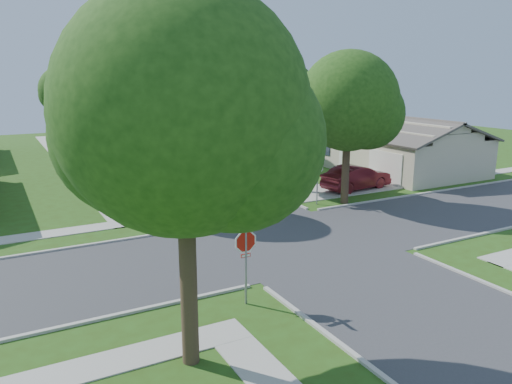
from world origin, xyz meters
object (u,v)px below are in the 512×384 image
object	(u,v)px
tree_ne_corner	(349,106)
car_curb_west	(88,145)
tree_e_mid	(206,87)
car_curb_east	(137,134)
tree_e_near	(280,101)
tree_sw_corner	(186,122)
house_ne_far	(274,128)
tree_w_near	(130,97)
stop_sign_sw	(246,245)
tree_w_mid	(88,85)
tree_e_far	(158,87)
car_driveway	(357,177)
tree_w_far	(64,93)
house_ne_near	(390,150)
stop_sign_ne	(318,170)

from	to	relation	value
tree_ne_corner	car_curb_west	world-z (taller)	tree_ne_corner
tree_e_mid	car_curb_east	bearing A→B (deg)	95.40
tree_e_near	tree_sw_corner	world-z (taller)	tree_sw_corner
house_ne_far	car_curb_east	world-z (taller)	house_ne_far
tree_sw_corner	house_ne_far	distance (m)	43.20
car_curb_west	tree_e_near	bearing A→B (deg)	116.78
tree_w_near	tree_sw_corner	world-z (taller)	tree_sw_corner
stop_sign_sw	tree_w_near	xyz separation A→B (m)	(0.06, 13.71, 4.08)
tree_w_near	car_curb_west	world-z (taller)	tree_w_near
tree_w_mid	tree_w_near	bearing A→B (deg)	-90.02
tree_e_far	car_driveway	size ratio (longest dim) A/B	1.80
tree_w_mid	car_driveway	distance (m)	20.73
stop_sign_sw	tree_ne_corner	xyz separation A→B (m)	(11.06, 8.91, 3.56)
tree_w_near	car_curb_west	xyz separation A→B (m)	(1.44, 22.47, -5.44)
stop_sign_sw	tree_w_mid	xyz separation A→B (m)	(0.06, 25.71, 4.46)
stop_sign_sw	tree_ne_corner	bearing A→B (deg)	38.84
tree_e_far	house_ne_far	size ratio (longest dim) A/B	0.64
tree_w_near	house_ne_far	bearing A→B (deg)	44.09
car_driveway	tree_ne_corner	bearing A→B (deg)	124.13
tree_e_far	tree_w_far	size ratio (longest dim) A/B	1.09
tree_w_far	car_curb_west	world-z (taller)	tree_w_far
tree_w_far	tree_ne_corner	size ratio (longest dim) A/B	0.93
tree_e_near	house_ne_near	xyz separation A→B (m)	(11.24, 1.99, -4.13)
tree_e_near	tree_w_mid	distance (m)	15.26
car_driveway	tree_w_mid	bearing A→B (deg)	37.09
tree_sw_corner	car_curb_east	distance (m)	46.06
car_curb_west	stop_sign_ne	bearing A→B (deg)	113.73
tree_e_mid	car_curb_west	distance (m)	14.28
tree_e_mid	tree_e_far	bearing A→B (deg)	90.02
car_curb_east	house_ne_far	bearing A→B (deg)	-31.14
stop_sign_ne	tree_sw_corner	xyz separation A→B (m)	(-12.14, -11.69, 4.23)
tree_e_near	car_driveway	size ratio (longest dim) A/B	1.70
stop_sign_sw	tree_e_near	bearing A→B (deg)	55.41
tree_e_mid	tree_w_near	size ratio (longest dim) A/B	1.03
tree_e_near	house_ne_near	distance (m)	12.14
car_curb_east	car_curb_west	bearing A→B (deg)	-134.45
house_ne_near	car_curb_east	xyz separation A→B (m)	(-12.79, 26.48, -0.79)
tree_ne_corner	car_driveway	world-z (taller)	tree_ne_corner
tree_e_near	tree_w_far	xyz separation A→B (m)	(-9.40, 25.00, -0.14)
tree_sw_corner	house_ne_near	size ratio (longest dim) A/B	0.70
car_curb_west	tree_e_mid	bearing A→B (deg)	134.54
house_ne_far	tree_w_far	bearing A→B (deg)	166.36
stop_sign_sw	tree_w_near	distance (m)	14.30
stop_sign_ne	tree_e_far	bearing A→B (deg)	89.90
tree_w_far	car_driveway	distance (m)	31.04
stop_sign_ne	car_driveway	xyz separation A→B (m)	(4.43, 1.89, -1.23)
car_curb_east	tree_w_far	bearing A→B (deg)	-153.76
tree_w_far	tree_w_mid	bearing A→B (deg)	-89.95
tree_e_near	car_driveway	bearing A→B (deg)	-28.83
tree_w_mid	house_ne_far	size ratio (longest dim) A/B	0.70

